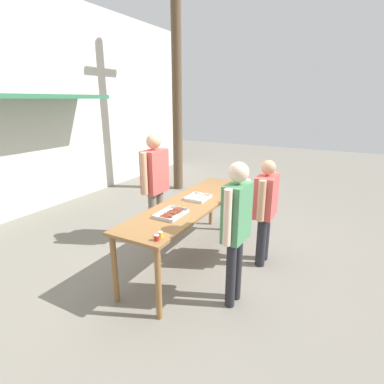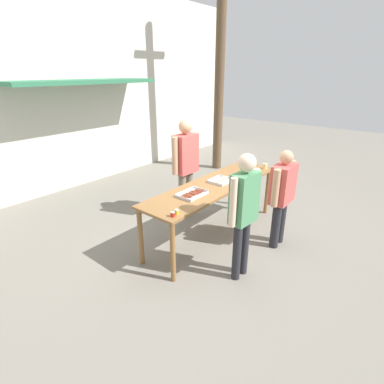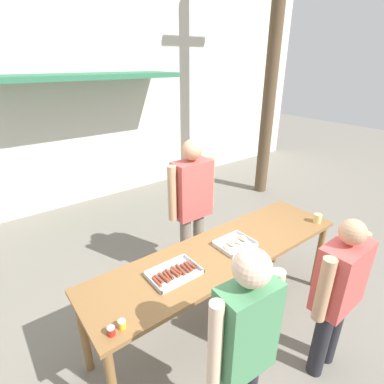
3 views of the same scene
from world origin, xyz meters
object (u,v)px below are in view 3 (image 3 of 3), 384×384
at_px(food_tray_buns, 235,244).
at_px(person_customer_with_cup, 338,289).
at_px(beer_cup, 318,218).
at_px(condiment_jar_ketchup, 122,324).
at_px(person_server_behind_table, 192,200).
at_px(food_tray_sausages, 174,273).
at_px(utility_pole, 274,47).
at_px(person_customer_holding_hotdog, 245,342).
at_px(condiment_jar_mustard, 111,331).

height_order(food_tray_buns, person_customer_with_cup, person_customer_with_cup).
bearing_deg(food_tray_buns, beer_cup, -12.48).
bearing_deg(condiment_jar_ketchup, person_server_behind_table, 36.89).
xyz_separation_m(food_tray_sausages, utility_pole, (3.76, 2.17, 1.92)).
bearing_deg(condiment_jar_ketchup, food_tray_sausages, 22.09).
bearing_deg(person_customer_holding_hotdog, utility_pole, -137.11).
bearing_deg(person_customer_with_cup, food_tray_buns, -77.93).
bearing_deg(utility_pole, food_tray_sausages, -150.04).
distance_m(food_tray_sausages, condiment_jar_ketchup, 0.66).
distance_m(condiment_jar_ketchup, utility_pole, 5.34).
relative_size(food_tray_buns, condiment_jar_mustard, 5.79).
bearing_deg(person_server_behind_table, beer_cup, -46.65).
distance_m(beer_cup, utility_pole, 3.61).
bearing_deg(food_tray_sausages, condiment_jar_mustard, -159.70).
bearing_deg(condiment_jar_mustard, person_customer_holding_hotdog, -47.94).
xyz_separation_m(condiment_jar_mustard, utility_pole, (4.45, 2.42, 1.91)).
relative_size(food_tray_buns, person_server_behind_table, 0.20).
distance_m(condiment_jar_mustard, person_customer_with_cup, 1.82).
distance_m(condiment_jar_ketchup, person_customer_with_cup, 1.75).
height_order(food_tray_sausages, condiment_jar_ketchup, condiment_jar_ketchup).
bearing_deg(food_tray_sausages, beer_cup, -7.41).
height_order(person_customer_holding_hotdog, utility_pole, utility_pole).
bearing_deg(utility_pole, beer_cup, -128.57).
bearing_deg(utility_pole, condiment_jar_ketchup, -151.07).
relative_size(food_tray_sausages, person_server_behind_table, 0.24).
bearing_deg(condiment_jar_ketchup, beer_cup, 0.16).
bearing_deg(condiment_jar_mustard, utility_pole, 28.57).
bearing_deg(beer_cup, condiment_jar_mustard, -179.64).
relative_size(condiment_jar_ketchup, person_server_behind_table, 0.03).
distance_m(beer_cup, person_customer_holding_hotdog, 2.05).
bearing_deg(person_server_behind_table, food_tray_buns, -95.52).
xyz_separation_m(food_tray_sausages, person_customer_with_cup, (0.99, -0.96, -0.02)).
bearing_deg(condiment_jar_mustard, condiment_jar_ketchup, 6.05).
xyz_separation_m(person_customer_with_cup, utility_pole, (2.77, 3.13, 1.95)).
xyz_separation_m(beer_cup, person_customer_holding_hotdog, (-1.93, -0.68, 0.07)).
distance_m(food_tray_buns, condiment_jar_ketchup, 1.38).
bearing_deg(food_tray_buns, person_server_behind_table, 83.88).
height_order(condiment_jar_ketchup, utility_pole, utility_pole).
xyz_separation_m(beer_cup, utility_pole, (1.92, 2.41, 1.89)).
relative_size(condiment_jar_mustard, person_customer_with_cup, 0.04).
xyz_separation_m(food_tray_buns, person_server_behind_table, (0.09, 0.84, 0.15)).
bearing_deg(condiment_jar_ketchup, person_customer_holding_hotdog, -52.51).
height_order(condiment_jar_ketchup, person_server_behind_table, person_server_behind_table).
distance_m(beer_cup, person_server_behind_table, 1.48).
bearing_deg(person_customer_with_cup, beer_cup, -141.40).
xyz_separation_m(condiment_jar_ketchup, person_customer_holding_hotdog, (0.51, -0.67, 0.09)).
bearing_deg(beer_cup, condiment_jar_ketchup, -179.84).
relative_size(condiment_jar_ketchup, person_customer_with_cup, 0.04).
bearing_deg(person_customer_holding_hotdog, food_tray_sausages, -91.53).
bearing_deg(person_server_behind_table, person_customer_with_cup, -84.77).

